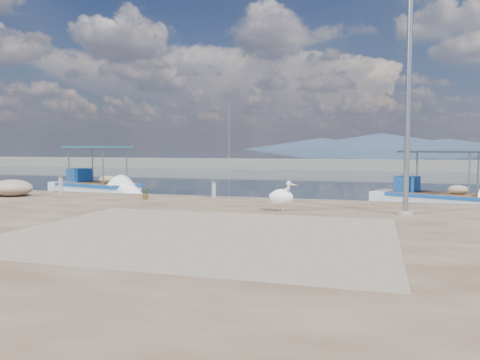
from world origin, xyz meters
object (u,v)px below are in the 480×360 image
boat_left (97,190)px  boat_right (439,201)px  lamp_post (408,106)px  bollard_near (214,189)px  pelican (282,197)px

boat_left → boat_right: bearing=15.7°
lamp_post → bollard_near: bearing=158.5°
pelican → lamp_post: lamp_post is taller
bollard_near → boat_right: bearing=22.6°
boat_left → bollard_near: 9.24m
pelican → boat_right: bearing=75.7°
boat_left → pelican: boat_left is taller
lamp_post → bollard_near: lamp_post is taller
lamp_post → bollard_near: size_ratio=10.23×
lamp_post → bollard_near: 8.29m
pelican → lamp_post: (3.75, 0.43, 2.83)m
boat_left → pelican: 13.87m
bollard_near → lamp_post: bearing=-21.5°
pelican → bollard_near: (-3.46, 3.26, -0.10)m
bollard_near → pelican: bearing=-43.3°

